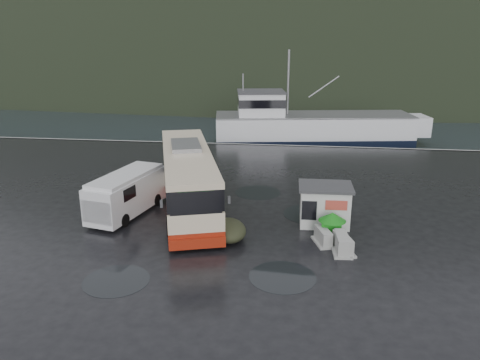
# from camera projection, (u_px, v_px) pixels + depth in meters

# --- Properties ---
(ground) EXTENTS (160.00, 160.00, 0.00)m
(ground) POSITION_uv_depth(u_px,v_px,m) (196.00, 225.00, 26.04)
(ground) COLOR black
(ground) RESTS_ON ground
(harbor_water) EXTENTS (300.00, 180.00, 0.02)m
(harbor_water) POSITION_uv_depth(u_px,v_px,m) (280.00, 71.00, 130.15)
(harbor_water) COLOR black
(harbor_water) RESTS_ON ground
(quay_edge) EXTENTS (160.00, 0.60, 1.50)m
(quay_edge) POSITION_uv_depth(u_px,v_px,m) (240.00, 144.00, 44.97)
(quay_edge) COLOR #999993
(quay_edge) RESTS_ON ground
(headland) EXTENTS (780.00, 540.00, 570.00)m
(headland) POSITION_uv_depth(u_px,v_px,m) (308.00, 52.00, 261.50)
(headland) COLOR black
(headland) RESTS_ON ground
(coach_bus) EXTENTS (6.95, 13.61, 3.75)m
(coach_bus) POSITION_uv_depth(u_px,v_px,m) (189.00, 206.00, 28.98)
(coach_bus) COLOR beige
(coach_bus) RESTS_ON ground
(white_van) EXTENTS (3.36, 6.27, 2.49)m
(white_van) POSITION_uv_depth(u_px,v_px,m) (129.00, 213.00, 27.72)
(white_van) COLOR silver
(white_van) RESTS_ON ground
(waste_bin_left) EXTENTS (1.34, 1.34, 1.44)m
(waste_bin_left) POSITION_uv_depth(u_px,v_px,m) (187.00, 241.00, 24.09)
(waste_bin_left) COLOR #157615
(waste_bin_left) RESTS_ON ground
(waste_bin_right) EXTENTS (1.15, 1.15, 1.44)m
(waste_bin_right) POSITION_uv_depth(u_px,v_px,m) (331.00, 238.00, 24.38)
(waste_bin_right) COLOR #157615
(waste_bin_right) RESTS_ON ground
(dome_tent) EXTENTS (2.39, 2.90, 0.99)m
(dome_tent) POSITION_uv_depth(u_px,v_px,m) (229.00, 239.00, 24.29)
(dome_tent) COLOR #292C1A
(dome_tent) RESTS_ON ground
(ticket_kiosk) EXTENTS (2.95, 2.25, 2.28)m
(ticket_kiosk) POSITION_uv_depth(u_px,v_px,m) (324.00, 224.00, 26.22)
(ticket_kiosk) COLOR silver
(ticket_kiosk) RESTS_ON ground
(jersey_barrier_a) EXTENTS (1.21, 1.73, 0.78)m
(jersey_barrier_a) POSITION_uv_depth(u_px,v_px,m) (323.00, 243.00, 23.80)
(jersey_barrier_a) COLOR #999993
(jersey_barrier_a) RESTS_ON ground
(jersey_barrier_b) EXTENTS (0.99, 1.82, 0.89)m
(jersey_barrier_b) POSITION_uv_depth(u_px,v_px,m) (341.00, 252.00, 22.89)
(jersey_barrier_b) COLOR #999993
(jersey_barrier_b) RESTS_ON ground
(jersey_barrier_c) EXTENTS (1.28, 1.86, 0.85)m
(jersey_barrier_c) POSITION_uv_depth(u_px,v_px,m) (342.00, 251.00, 22.90)
(jersey_barrier_c) COLOR #999993
(jersey_barrier_c) RESTS_ON ground
(fishing_trawler) EXTENTS (25.38, 9.25, 9.93)m
(fishing_trawler) POSITION_uv_depth(u_px,v_px,m) (313.00, 131.00, 51.00)
(fishing_trawler) COLOR silver
(fishing_trawler) RESTS_ON ground
(puddles) EXTENTS (11.66, 15.39, 0.01)m
(puddles) POSITION_uv_depth(u_px,v_px,m) (255.00, 231.00, 25.23)
(puddles) COLOR black
(puddles) RESTS_ON ground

